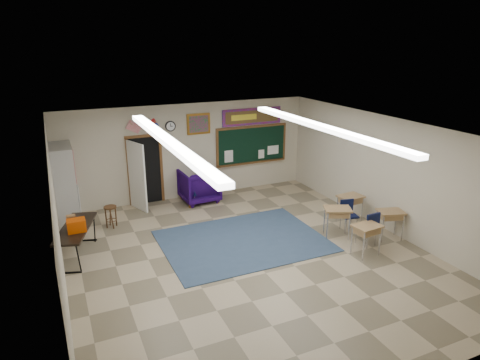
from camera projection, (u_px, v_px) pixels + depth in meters
name	position (u px, v px, depth m)	size (l,w,h in m)	color
floor	(250.00, 257.00, 10.03)	(9.00, 9.00, 0.00)	tan
back_wall	(189.00, 151.00, 13.46)	(8.00, 0.04, 3.00)	#C1B59C
front_wall	(396.00, 305.00, 5.67)	(8.00, 0.04, 3.00)	#C1B59C
left_wall	(58.00, 227.00, 8.00)	(0.04, 9.00, 3.00)	#C1B59C
right_wall	(388.00, 175.00, 11.13)	(0.04, 9.00, 3.00)	#C1B59C
ceiling	(251.00, 131.00, 9.10)	(8.00, 9.00, 0.04)	white
area_rug	(243.00, 241.00, 10.80)	(4.00, 3.00, 0.02)	#30425C
fluorescent_strips	(251.00, 134.00, 9.11)	(3.86, 6.00, 0.10)	white
doorway	(143.00, 172.00, 12.88)	(1.10, 0.89, 2.16)	black
chalkboard	(252.00, 146.00, 14.30)	(2.55, 0.14, 1.30)	brown
bulletin_board	(252.00, 117.00, 13.99)	(2.10, 0.05, 0.55)	red
framed_art_print	(199.00, 124.00, 13.30)	(0.75, 0.05, 0.65)	#8E5C1B
wall_clock	(170.00, 126.00, 12.95)	(0.32, 0.05, 0.32)	black
wall_flags	(142.00, 124.00, 12.56)	(1.16, 0.06, 0.70)	red
storage_cabinet	(65.00, 185.00, 11.57)	(0.59, 1.25, 2.20)	#A6A5A1
wingback_armchair	(199.00, 186.00, 13.35)	(1.09, 1.12, 1.02)	#19053A
student_chair_reading	(194.00, 194.00, 13.08)	(0.36, 0.36, 0.73)	black
student_chair_desk_a	(367.00, 228.00, 10.50)	(0.45, 0.45, 0.89)	black
student_chair_desk_b	(349.00, 216.00, 11.26)	(0.42, 0.42, 0.83)	black
student_desk_front_left	(337.00, 221.00, 10.91)	(0.81, 0.73, 0.80)	#9C7648
student_desk_front_right	(350.00, 208.00, 11.78)	(0.70, 0.55, 0.79)	#9C7648
student_desk_back_left	(366.00, 238.00, 10.00)	(0.67, 0.53, 0.76)	#9C7648
student_desk_back_right	(390.00, 223.00, 10.82)	(0.74, 0.64, 0.76)	#9C7648
folding_table	(77.00, 240.00, 9.93)	(1.12, 1.89, 1.02)	black
wooden_stool	(111.00, 216.00, 11.53)	(0.34, 0.34, 0.60)	#4F3217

